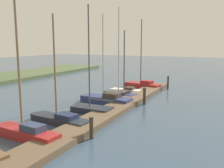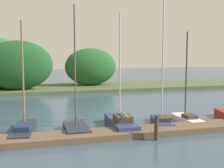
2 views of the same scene
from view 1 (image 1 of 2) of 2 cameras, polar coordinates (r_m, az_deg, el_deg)
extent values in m
cube|color=brown|center=(16.93, -0.96, -6.69)|extent=(26.36, 1.80, 0.35)
cube|color=maroon|center=(13.55, -19.19, -10.94)|extent=(1.29, 4.04, 0.54)
cube|color=maroon|center=(14.92, -23.65, -9.45)|extent=(0.60, 1.04, 0.46)
cube|color=#2D3856|center=(13.05, -17.87, -9.59)|extent=(0.81, 1.25, 0.35)
cylinder|color=#7F6647|center=(13.03, -20.88, 4.49)|extent=(0.11, 0.11, 6.69)
cube|color=#232833|center=(15.51, -11.88, -8.26)|extent=(1.48, 4.16, 0.43)
cube|color=#232833|center=(16.79, -16.45, -7.16)|extent=(0.69, 1.07, 0.36)
cube|color=#1E2847|center=(15.08, -10.51, -7.33)|extent=(0.93, 1.30, 0.28)
cylinder|color=#7F6647|center=(15.08, -13.14, 3.93)|extent=(0.11, 0.11, 6.13)
cube|color=#232833|center=(17.58, -4.58, -5.95)|extent=(1.36, 2.87, 0.45)
cube|color=#232833|center=(18.27, -8.04, -5.50)|extent=(0.74, 0.72, 0.38)
cylinder|color=#4C4C51|center=(17.10, -5.36, 6.29)|extent=(0.10, 0.10, 7.02)
cylinder|color=#4C4C51|center=(17.08, -2.78, -3.68)|extent=(0.10, 1.90, 0.08)
cube|color=navy|center=(20.14, -1.29, -3.77)|extent=(1.48, 4.18, 0.57)
cube|color=navy|center=(21.11, -5.67, -3.28)|extent=(0.76, 1.06, 0.48)
cube|color=#3D3328|center=(19.79, 0.00, -2.61)|extent=(1.03, 1.28, 0.37)
cylinder|color=#B7B7BC|center=(19.80, -2.11, 6.45)|extent=(0.09, 0.09, 6.57)
cylinder|color=#B7B7BC|center=(19.68, 0.26, -1.66)|extent=(0.18, 2.06, 0.09)
cube|color=navy|center=(22.67, 1.97, -2.52)|extent=(1.79, 3.29, 0.39)
cube|color=navy|center=(23.55, -0.73, -2.11)|extent=(0.76, 0.90, 0.33)
cube|color=#3D3328|center=(22.37, 2.76, -1.83)|extent=(1.00, 1.10, 0.26)
cylinder|color=#B7B7BC|center=(22.34, 1.55, 7.69)|extent=(0.10, 0.10, 7.63)
cube|color=white|center=(24.52, 3.25, -1.64)|extent=(1.04, 2.95, 0.38)
cube|color=white|center=(25.04, 0.45, -1.44)|extent=(0.56, 0.74, 0.32)
cube|color=#3D3328|center=(24.33, 4.06, -0.99)|extent=(0.76, 0.89, 0.25)
cylinder|color=#4C4C51|center=(24.21, 2.84, 5.52)|extent=(0.12, 0.12, 5.74)
cube|color=maroon|center=(27.29, 7.14, -0.40)|extent=(1.99, 4.13, 0.54)
cube|color=maroon|center=(28.24, 4.04, -0.08)|extent=(0.84, 1.11, 0.46)
cube|color=maroon|center=(26.96, 8.06, 0.43)|extent=(1.11, 1.35, 0.35)
cylinder|color=#4C4C51|center=(27.07, 6.76, 7.41)|extent=(0.10, 0.10, 6.86)
cylinder|color=#3D3323|center=(12.87, -4.80, -10.24)|extent=(0.21, 0.21, 1.08)
cylinder|color=black|center=(12.70, -4.83, -7.85)|extent=(0.24, 0.24, 0.04)
cylinder|color=#3D3323|center=(20.00, 7.50, -2.88)|extent=(0.23, 0.23, 1.29)
cylinder|color=black|center=(19.87, 7.54, -1.00)|extent=(0.27, 0.27, 0.04)
cylinder|color=#3D3323|center=(27.16, 12.84, 0.25)|extent=(0.19, 0.19, 1.35)
cylinder|color=black|center=(27.06, 12.89, 1.71)|extent=(0.21, 0.21, 0.04)
camera|label=2|loc=(14.53, 59.22, 4.47)|focal=46.32mm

